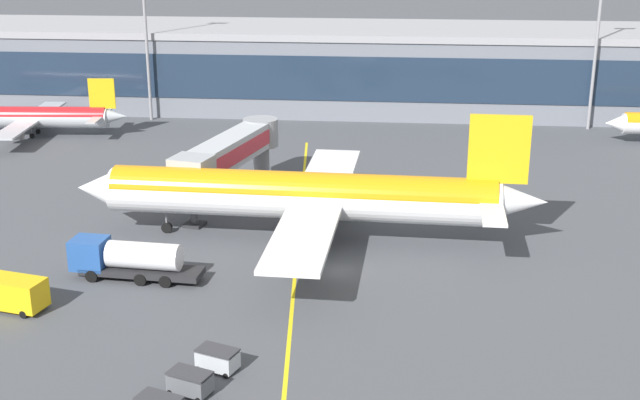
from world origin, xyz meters
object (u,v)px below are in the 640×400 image
at_px(lavatory_truck, 6,291).
at_px(main_airliner, 304,195).
at_px(fuel_tanker, 127,259).
at_px(commuter_jet_far, 24,117).
at_px(baggage_cart_1, 190,382).
at_px(baggage_cart_2, 218,359).

bearing_deg(lavatory_truck, main_airliner, 38.56).
relative_size(fuel_tanker, lavatory_truck, 1.78).
distance_m(fuel_tanker, lavatory_truck, 9.70).
relative_size(main_airliner, lavatory_truck, 6.98).
xyz_separation_m(main_airliner, commuter_jet_far, (-41.87, 34.94, -1.64)).
bearing_deg(fuel_tanker, main_airliner, 37.39).
bearing_deg(baggage_cart_1, commuter_jet_far, 121.34).
xyz_separation_m(fuel_tanker, commuter_jet_far, (-28.51, 45.15, 0.85)).
height_order(main_airliner, fuel_tanker, main_airliner).
height_order(lavatory_truck, baggage_cart_1, lavatory_truck).
height_order(main_airliner, baggage_cart_1, main_airliner).
bearing_deg(fuel_tanker, lavatory_truck, -139.41).
distance_m(main_airliner, lavatory_truck, 26.65).
bearing_deg(fuel_tanker, baggage_cart_2, -53.21).
bearing_deg(commuter_jet_far, lavatory_truck, -67.66).
relative_size(fuel_tanker, baggage_cart_1, 3.63).
bearing_deg(main_airliner, baggage_cart_1, -98.65).
bearing_deg(fuel_tanker, baggage_cart_1, -61.23).
relative_size(baggage_cart_1, commuter_jet_far, 0.11).
bearing_deg(commuter_jet_far, fuel_tanker, -57.73).
bearing_deg(lavatory_truck, fuel_tanker, 40.59).
bearing_deg(lavatory_truck, baggage_cart_2, -23.02).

